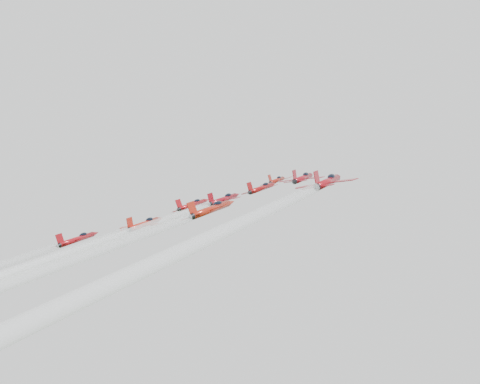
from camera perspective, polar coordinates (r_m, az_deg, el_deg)
The scene contains 6 objects.
jet_lead at distance 152.93m, azimuth 3.54°, elevation 1.13°, with size 8.82×11.26×7.28m.
jet_row2_left at distance 142.26m, azimuth -4.50°, elevation -1.18°, with size 9.74×12.43×8.04m.
jet_row2_center at distance 133.24m, azimuth 2.08°, elevation 0.40°, with size 9.20×11.74×7.59m.
jet_row2_right at distance 129.68m, azimuth 6.00°, elevation 1.35°, with size 10.21×13.02×8.42m.
jet_center at distance 90.80m, azimuth -14.79°, elevation -5.45°, with size 9.48×88.81×54.08m.
jet_rear_farright at distance 51.77m, azimuth -8.32°, elevation -6.78°, with size 10.39×97.33×59.27m.
Camera 1 is at (57.39, -97.80, 104.28)m, focal length 45.00 mm.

